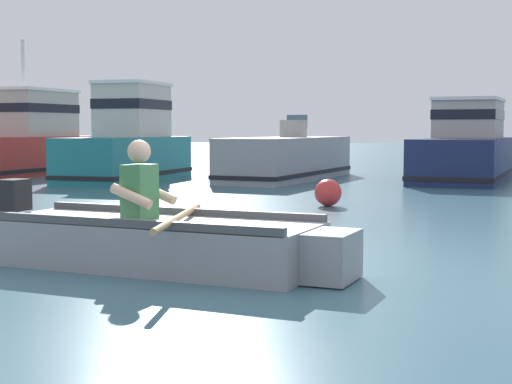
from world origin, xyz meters
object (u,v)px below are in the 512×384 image
(moored_boat_grey, at_px, (288,159))
(mooring_buoy, at_px, (328,193))
(moored_boat_teal, at_px, (128,144))
(moored_boat_navy, at_px, (466,149))
(rowboat_with_person, at_px, (160,241))
(moored_boat_red, at_px, (25,143))

(moored_boat_grey, xyz_separation_m, mooring_buoy, (1.69, -6.55, -0.28))
(moored_boat_teal, relative_size, mooring_buoy, 10.34)
(moored_boat_navy, distance_m, mooring_buoy, 7.65)
(moored_boat_teal, bearing_deg, rowboat_with_person, -68.04)
(mooring_buoy, bearing_deg, moored_boat_grey, 104.49)
(moored_boat_grey, relative_size, mooring_buoy, 12.77)
(moored_boat_teal, distance_m, moored_boat_navy, 8.45)
(moored_boat_grey, bearing_deg, moored_boat_teal, -163.96)
(rowboat_with_person, bearing_deg, moored_boat_red, 122.33)
(moored_boat_red, xyz_separation_m, moored_boat_teal, (3.63, -1.61, 0.02))
(rowboat_with_person, relative_size, moored_boat_navy, 0.64)
(moored_boat_teal, distance_m, moored_boat_grey, 4.03)
(moored_boat_teal, xyz_separation_m, moored_boat_navy, (8.28, 1.68, -0.13))
(rowboat_with_person, bearing_deg, moored_boat_navy, 74.12)
(moored_boat_teal, bearing_deg, moored_boat_red, 156.05)
(moored_boat_red, relative_size, moored_boat_navy, 1.02)
(rowboat_with_person, relative_size, moored_boat_grey, 0.64)
(moored_boat_grey, distance_m, mooring_buoy, 6.77)
(rowboat_with_person, bearing_deg, mooring_buoy, 80.68)
(moored_boat_navy, height_order, mooring_buoy, moored_boat_navy)
(moored_boat_red, bearing_deg, mooring_buoy, -37.58)
(moored_boat_teal, bearing_deg, moored_boat_navy, 11.45)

